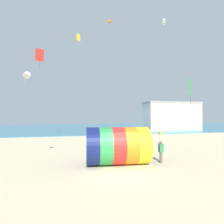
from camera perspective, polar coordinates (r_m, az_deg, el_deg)
The scene contains 12 objects.
ground_plane at distance 11.98m, azimuth 3.89°, elevation -19.20°, with size 120.00×120.00×0.00m, color beige.
sea at distance 51.57m, azimuth -8.38°, elevation -5.04°, with size 120.00×40.00×0.10m, color teal.
giant_inflatable_tube at distance 13.56m, azimuth 1.87°, elevation -10.91°, with size 4.88×3.12×2.82m.
kite_handler at distance 14.50m, azimuth 15.71°, elevation -12.34°, with size 0.39×0.27×1.72m.
kite_green_diamond at distance 17.12m, azimuth 24.28°, elevation 7.23°, with size 0.75×0.72×2.42m.
kite_yellow_diamond at distance 21.50m, azimuth -10.94°, elevation 22.76°, with size 0.40×0.38×1.28m.
kite_white_parafoil at distance 26.34m, azimuth 16.55°, elevation 26.36°, with size 1.24×1.55×0.78m.
kite_orange_delta at distance 32.98m, azimuth -1.08°, elevation 27.40°, with size 1.10×1.01×1.46m.
kite_red_diamond at distance 27.94m, azimuth -22.56°, elevation 16.76°, with size 1.22×0.85×2.81m.
kite_white_delta at distance 14.09m, azimuth -26.45°, elevation 11.10°, with size 0.60×0.64×1.04m.
promenade_building at distance 44.95m, azimuth 18.85°, elevation -1.27°, with size 13.38×5.18×6.88m.
beach_flag at distance 16.53m, azimuth 15.72°, elevation -6.87°, with size 0.47×0.36×2.30m.
Camera 1 is at (-3.07, -10.95, 3.76)m, focal length 28.00 mm.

